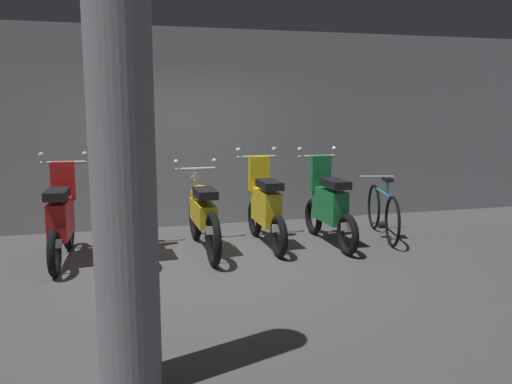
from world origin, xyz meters
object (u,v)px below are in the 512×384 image
motorbike_slot_1 (134,214)px  motorbike_slot_2 (203,214)px  bicycle (383,212)px  motorbike_slot_3 (265,207)px  motorbike_slot_4 (329,205)px  support_pillar (123,164)px  motorbike_slot_0 (61,218)px

motorbike_slot_1 → motorbike_slot_2: (0.86, -0.03, -0.03)m
motorbike_slot_1 → bicycle: bearing=0.8°
motorbike_slot_3 → motorbike_slot_4: (0.86, -0.14, 0.00)m
motorbike_slot_1 → motorbike_slot_3: size_ratio=1.00×
motorbike_slot_4 → bicycle: bearing=7.8°
bicycle → support_pillar: bearing=-137.8°
motorbike_slot_3 → motorbike_slot_1: bearing=-177.9°
motorbike_slot_3 → bicycle: (1.74, -0.01, -0.17)m
motorbike_slot_0 → bicycle: 4.31m
motorbike_slot_1 → motorbike_slot_2: motorbike_slot_1 is taller
motorbike_slot_3 → bicycle: bearing=-0.5°
motorbike_slot_2 → bicycle: size_ratio=1.16×
motorbike_slot_1 → motorbike_slot_2: size_ratio=0.86×
motorbike_slot_0 → motorbike_slot_4: same height
motorbike_slot_1 → support_pillar: support_pillar is taller
motorbike_slot_2 → motorbike_slot_0: bearing=179.7°
motorbike_slot_3 → motorbike_slot_0: bearing=-178.2°
bicycle → support_pillar: 5.02m
motorbike_slot_4 → support_pillar: (-2.74, -3.16, 0.98)m
bicycle → motorbike_slot_2: bearing=-178.4°
motorbike_slot_0 → motorbike_slot_2: motorbike_slot_0 is taller
motorbike_slot_0 → motorbike_slot_3: same height
motorbike_slot_2 → support_pillar: size_ratio=0.65×
support_pillar → motorbike_slot_1: bearing=87.0°
motorbike_slot_1 → motorbike_slot_4: (2.57, -0.07, 0.00)m
motorbike_slot_1 → bicycle: motorbike_slot_1 is taller
motorbike_slot_2 → bicycle: bearing=1.6°
motorbike_slot_2 → motorbike_slot_4: size_ratio=1.16×
motorbike_slot_4 → support_pillar: size_ratio=0.56×
motorbike_slot_3 → motorbike_slot_2: bearing=-174.1°
motorbike_slot_3 → support_pillar: bearing=-119.7°
motorbike_slot_0 → motorbike_slot_4: 3.42m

